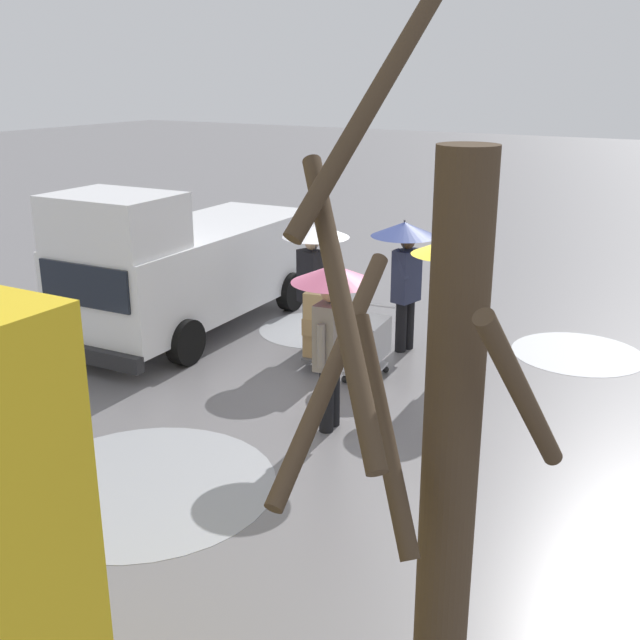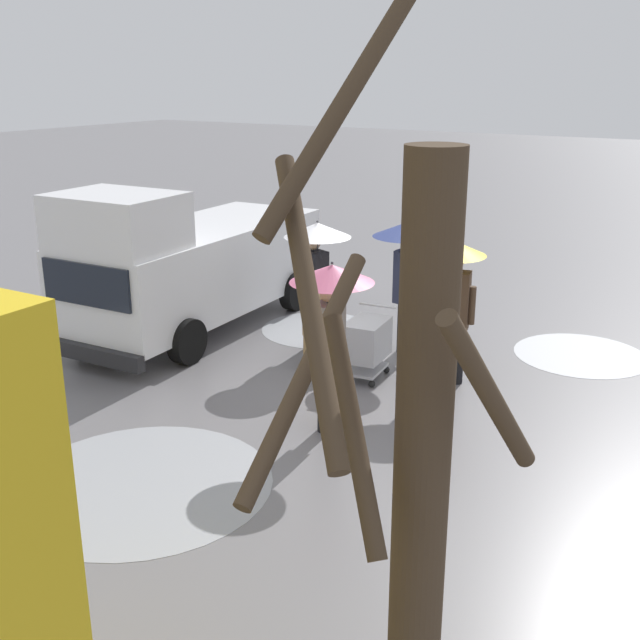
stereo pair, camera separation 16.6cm
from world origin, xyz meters
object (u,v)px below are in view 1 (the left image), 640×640
(pedestrian_far_side, at_px, (332,307))
(bare_tree_near, at_px, (434,570))
(hand_dolly_boxes, at_px, (323,324))
(shopping_cart_vendor, at_px, (366,341))
(pedestrian_white_side, at_px, (405,255))
(pedestrian_pink_side, at_px, (314,256))
(pedestrian_black_side, at_px, (450,276))
(cargo_van_parked_right, at_px, (185,264))

(pedestrian_far_side, xyz_separation_m, bare_tree_near, (-3.35, 5.07, 0.65))
(hand_dolly_boxes, bearing_deg, shopping_cart_vendor, 178.59)
(pedestrian_white_side, distance_m, bare_tree_near, 8.92)
(hand_dolly_boxes, height_order, pedestrian_white_side, pedestrian_white_side)
(shopping_cart_vendor, height_order, pedestrian_white_side, pedestrian_white_side)
(hand_dolly_boxes, relative_size, pedestrian_pink_side, 0.61)
(pedestrian_black_side, relative_size, bare_tree_near, 0.45)
(cargo_van_parked_right, bearing_deg, pedestrian_white_side, -165.99)
(cargo_van_parked_right, relative_size, bare_tree_near, 1.14)
(cargo_van_parked_right, distance_m, hand_dolly_boxes, 3.00)
(cargo_van_parked_right, relative_size, pedestrian_white_side, 2.52)
(pedestrian_white_side, relative_size, pedestrian_far_side, 1.00)
(shopping_cart_vendor, distance_m, bare_tree_near, 7.88)
(pedestrian_pink_side, xyz_separation_m, pedestrian_far_side, (-1.57, 2.24, 0.00))
(hand_dolly_boxes, height_order, pedestrian_pink_side, pedestrian_pink_side)
(shopping_cart_vendor, xyz_separation_m, bare_tree_near, (-3.71, 6.75, 1.67))
(pedestrian_black_side, distance_m, pedestrian_white_side, 1.37)
(cargo_van_parked_right, height_order, pedestrian_pink_side, cargo_van_parked_right)
(pedestrian_black_side, bearing_deg, hand_dolly_boxes, 14.15)
(bare_tree_near, bearing_deg, pedestrian_pink_side, -56.04)
(pedestrian_pink_side, height_order, bare_tree_near, bare_tree_near)
(cargo_van_parked_right, distance_m, shopping_cart_vendor, 3.75)
(pedestrian_white_side, bearing_deg, hand_dolly_boxes, 60.88)
(cargo_van_parked_right, xyz_separation_m, hand_dolly_boxes, (-2.93, 0.40, -0.47))
(hand_dolly_boxes, height_order, pedestrian_black_side, pedestrian_black_side)
(pedestrian_pink_side, distance_m, pedestrian_white_side, 1.42)
(hand_dolly_boxes, xyz_separation_m, pedestrian_far_side, (-1.10, 1.70, 0.88))
(pedestrian_white_side, xyz_separation_m, bare_tree_near, (-3.73, 8.08, 0.65))
(pedestrian_black_side, relative_size, pedestrian_far_side, 1.00)
(shopping_cart_vendor, xyz_separation_m, pedestrian_far_side, (-0.36, 1.68, 1.02))
(pedestrian_far_side, height_order, bare_tree_near, bare_tree_near)
(shopping_cart_vendor, height_order, bare_tree_near, bare_tree_near)
(cargo_van_parked_right, xyz_separation_m, pedestrian_far_side, (-4.03, 2.09, 0.41))
(pedestrian_pink_side, bearing_deg, shopping_cart_vendor, 155.12)
(pedestrian_far_side, distance_m, bare_tree_near, 6.11)
(cargo_van_parked_right, height_order, shopping_cart_vendor, cargo_van_parked_right)
(pedestrian_black_side, bearing_deg, bare_tree_near, 110.19)
(pedestrian_far_side, bearing_deg, hand_dolly_boxes, -57.01)
(shopping_cart_vendor, xyz_separation_m, pedestrian_white_side, (0.01, -1.33, 1.02))
(cargo_van_parked_right, distance_m, pedestrian_black_side, 4.75)
(cargo_van_parked_right, relative_size, pedestrian_far_side, 2.52)
(cargo_van_parked_right, height_order, hand_dolly_boxes, cargo_van_parked_right)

